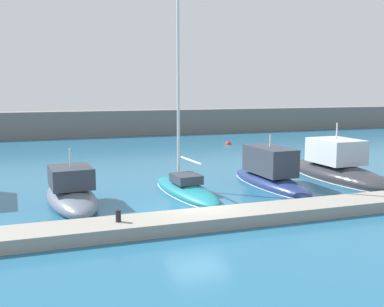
% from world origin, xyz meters
% --- Properties ---
extents(ground_plane, '(120.00, 120.00, 0.00)m').
position_xyz_m(ground_plane, '(0.00, 0.00, 0.00)').
color(ground_plane, '#236084').
extents(dock_pier, '(27.49, 1.77, 0.48)m').
position_xyz_m(dock_pier, '(0.00, -1.65, 0.24)').
color(dock_pier, gray).
rests_on(dock_pier, ground_plane).
extents(breakwater_seawall, '(108.00, 3.03, 2.86)m').
position_xyz_m(breakwater_seawall, '(0.00, 33.23, 1.43)').
color(breakwater_seawall, slate).
rests_on(breakwater_seawall, ground_plane).
extents(motorboat_slate_second, '(2.68, 6.66, 2.92)m').
position_xyz_m(motorboat_slate_second, '(-5.04, 3.40, 0.48)').
color(motorboat_slate_second, slate).
rests_on(motorboat_slate_second, ground_plane).
extents(sailboat_teal_third, '(2.48, 7.06, 11.73)m').
position_xyz_m(sailboat_teal_third, '(0.59, 3.52, 0.29)').
color(sailboat_teal_third, '#19707F').
rests_on(sailboat_teal_third, ground_plane).
extents(motorboat_navy_fourth, '(2.25, 7.29, 3.18)m').
position_xyz_m(motorboat_navy_fourth, '(5.59, 3.91, 0.61)').
color(motorboat_navy_fourth, navy).
rests_on(motorboat_navy_fourth, ground_plane).
extents(motorboat_charcoal_fifth, '(2.96, 8.55, 3.74)m').
position_xyz_m(motorboat_charcoal_fifth, '(10.27, 4.31, 0.59)').
color(motorboat_charcoal_fifth, '#2D2D33').
rests_on(motorboat_charcoal_fifth, ground_plane).
extents(mooring_buoy_red, '(0.58, 0.58, 0.58)m').
position_xyz_m(mooring_buoy_red, '(10.62, 21.25, 0.00)').
color(mooring_buoy_red, red).
rests_on(mooring_buoy_red, ground_plane).
extents(dock_bollard, '(0.20, 0.20, 0.44)m').
position_xyz_m(dock_bollard, '(-3.66, -1.65, 0.70)').
color(dock_bollard, black).
rests_on(dock_bollard, dock_pier).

